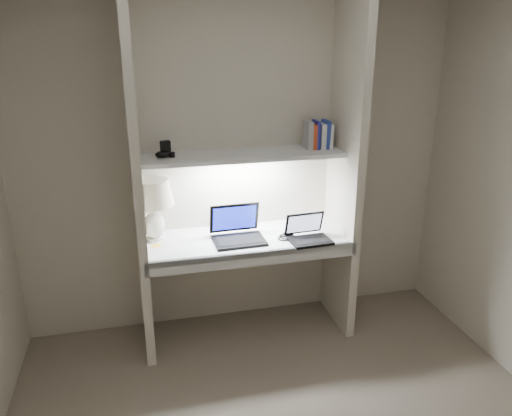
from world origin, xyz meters
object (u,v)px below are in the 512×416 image
object	(u,v)px
laptop_main	(237,232)
book_row	(318,135)
table_lamp	(152,200)
speaker	(226,218)
laptop_netbook	(308,234)

from	to	relation	value
laptop_main	book_row	xyz separation A→B (m)	(0.63, 0.14, 0.64)
laptop_main	table_lamp	bearing A→B (deg)	165.92
speaker	book_row	xyz separation A→B (m)	(0.67, -0.10, 0.61)
table_lamp	book_row	size ratio (longest dim) A/B	2.20
laptop_main	book_row	distance (m)	0.91
laptop_netbook	laptop_main	bearing A→B (deg)	160.63
laptop_netbook	book_row	bearing A→B (deg)	57.94
book_row	speaker	bearing A→B (deg)	171.44
laptop_main	laptop_netbook	distance (m)	0.50
table_lamp	laptop_main	bearing A→B (deg)	-12.28
laptop_main	laptop_netbook	world-z (taller)	laptop_main
laptop_netbook	speaker	bearing A→B (deg)	140.12
table_lamp	laptop_main	distance (m)	0.63
book_row	laptop_main	bearing A→B (deg)	-167.24
laptop_main	laptop_netbook	size ratio (longest dim) A/B	1.22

